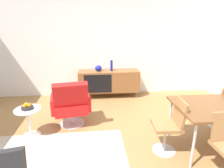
# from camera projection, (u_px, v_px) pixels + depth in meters

# --- Properties ---
(ground_plane) EXTENTS (8.32, 8.32, 0.00)m
(ground_plane) POSITION_uv_depth(u_px,v_px,m) (109.00, 151.00, 2.92)
(ground_plane) COLOR #9E7242
(wall_back) EXTENTS (6.80, 0.12, 2.80)m
(wall_back) POSITION_uv_depth(u_px,v_px,m) (100.00, 44.00, 4.95)
(wall_back) COLOR white
(wall_back) RESTS_ON ground_plane
(sideboard) EXTENTS (1.60, 0.45, 0.72)m
(sideboard) POSITION_uv_depth(u_px,v_px,m) (109.00, 81.00, 4.98)
(sideboard) COLOR brown
(sideboard) RESTS_ON ground_plane
(vase_cobalt) EXTENTS (0.18, 0.18, 0.15)m
(vase_cobalt) POSITION_uv_depth(u_px,v_px,m) (98.00, 68.00, 4.85)
(vase_cobalt) COLOR navy
(vase_cobalt) RESTS_ON sideboard
(vase_sculptural_dark) EXTENTS (0.06, 0.06, 0.28)m
(vase_sculptural_dark) POSITION_uv_depth(u_px,v_px,m) (112.00, 66.00, 4.86)
(vase_sculptural_dark) COLOR navy
(vase_sculptural_dark) RESTS_ON sideboard
(dining_chair_near_window) EXTENTS (0.45, 0.42, 0.86)m
(dining_chair_near_window) POSITION_uv_depth(u_px,v_px,m) (170.00, 124.00, 2.78)
(dining_chair_near_window) COLOR #9E7042
(dining_chair_near_window) RESTS_ON ground_plane
(dining_chair_back_right) EXTENTS (0.42, 0.44, 0.86)m
(dining_chair_back_right) POSITION_uv_depth(u_px,v_px,m) (223.00, 105.00, 3.43)
(dining_chair_back_right) COLOR #9E7042
(dining_chair_back_right) RESTS_ON ground_plane
(lounge_chair_red) EXTENTS (0.79, 0.74, 0.95)m
(lounge_chair_red) POSITION_uv_depth(u_px,v_px,m) (71.00, 103.00, 3.51)
(lounge_chair_red) COLOR red
(lounge_chair_red) RESTS_ON ground_plane
(side_table_round) EXTENTS (0.44, 0.44, 0.52)m
(side_table_round) POSITION_uv_depth(u_px,v_px,m) (29.00, 119.00, 3.22)
(side_table_round) COLOR white
(side_table_round) RESTS_ON ground_plane
(fruit_bowl) EXTENTS (0.20, 0.20, 0.11)m
(fruit_bowl) POSITION_uv_depth(u_px,v_px,m) (27.00, 107.00, 3.15)
(fruit_bowl) COLOR #262628
(fruit_bowl) RESTS_ON side_table_round
(area_rug) EXTENTS (2.20, 1.70, 0.01)m
(area_rug) POSITION_uv_depth(u_px,v_px,m) (50.00, 167.00, 2.58)
(area_rug) COLOR #B7AD99
(area_rug) RESTS_ON ground_plane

